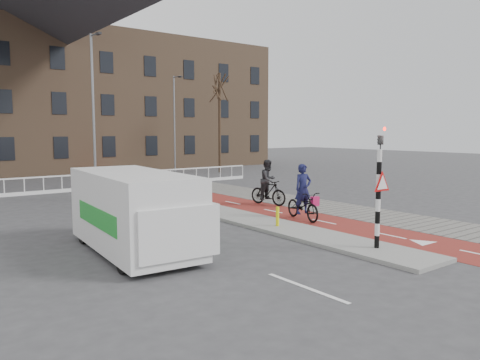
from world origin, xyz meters
TOP-DOWN VIEW (x-y plane):
  - ground at (0.00, 0.00)m, footprint 120.00×120.00m
  - bike_lane at (1.50, 10.00)m, footprint 2.50×60.00m
  - sidewalk at (4.30, 10.00)m, footprint 3.00×60.00m
  - curb_island at (-0.70, 4.00)m, footprint 1.80×16.00m
  - traffic_signal at (-0.60, -2.02)m, footprint 0.80×0.80m
  - bollard at (-0.84, 2.09)m, footprint 0.12×0.12m
  - cyclist_near at (1.14, 2.80)m, footprint 1.19×2.27m
  - cyclist_far at (2.45, 6.45)m, footprint 1.06×2.10m
  - van at (-6.27, 2.26)m, footprint 2.55×5.57m
  - railing at (-5.00, 17.00)m, footprint 28.00×0.10m
  - townhouse_row at (-3.00, 32.00)m, footprint 46.00×10.00m
  - tree_right at (10.51, 22.13)m, footprint 0.22×0.22m
  - streetlight_near at (-3.69, 12.40)m, footprint 0.12×0.12m
  - streetlight_right at (5.94, 21.64)m, footprint 0.12×0.12m

SIDE VIEW (x-z plane):
  - ground at x=0.00m, z-range 0.00..0.00m
  - bike_lane at x=1.50m, z-range 0.00..0.01m
  - sidewalk at x=4.30m, z-range 0.00..0.01m
  - curb_island at x=-0.70m, z-range 0.00..0.12m
  - railing at x=-5.00m, z-range -0.19..0.80m
  - bollard at x=-0.84m, z-range 0.12..0.81m
  - cyclist_near at x=1.14m, z-range -0.35..1.86m
  - cyclist_far at x=2.45m, z-range -0.18..1.97m
  - van at x=-6.27m, z-range 0.06..2.40m
  - traffic_signal at x=-0.60m, z-range 0.15..3.83m
  - streetlight_right at x=5.94m, z-range 0.00..7.65m
  - streetlight_near at x=-3.69m, z-range 0.00..8.14m
  - tree_right at x=10.51m, z-range 0.00..8.25m
  - townhouse_row at x=-3.00m, z-range -0.14..15.76m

